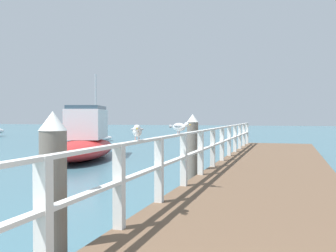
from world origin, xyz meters
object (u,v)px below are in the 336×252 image
object	(u,v)px
seagull_background	(179,127)
boat_1	(85,140)
dock_piling_far	(193,150)
seagull_foreground	(137,131)
dock_piling_near	(53,200)
boat_2	(94,138)

from	to	relation	value
seagull_background	boat_1	world-z (taller)	boat_1
dock_piling_far	seagull_foreground	size ratio (longest dim) A/B	4.01
dock_piling_near	seagull_background	bearing A→B (deg)	83.94
seagull_foreground	boat_1	world-z (taller)	boat_1
seagull_foreground	boat_2	xyz separation A→B (m)	(-11.14, 21.14, -1.31)
dock_piling_far	boat_2	distance (m)	19.40
seagull_foreground	boat_2	distance (m)	23.94
dock_piling_far	boat_1	xyz separation A→B (m)	(-6.15, 6.01, -0.18)
dock_piling_near	boat_1	world-z (taller)	boat_1
seagull_background	boat_1	bearing A→B (deg)	-120.46
seagull_background	boat_2	bearing A→B (deg)	-126.53
dock_piling_far	seagull_background	world-z (taller)	dock_piling_far
dock_piling_near	dock_piling_far	size ratio (longest dim) A/B	1.00
seagull_foreground	seagull_background	distance (m)	2.22
dock_piling_far	seagull_background	distance (m)	2.91
dock_piling_near	boat_1	size ratio (longest dim) A/B	0.24
dock_piling_near	seagull_foreground	bearing A→B (deg)	75.08
seagull_foreground	seagull_background	xyz separation A→B (m)	(0.00, 2.22, 0.00)
dock_piling_far	seagull_background	bearing A→B (deg)	-82.12
boat_2	dock_piling_near	bearing A→B (deg)	-56.64
dock_piling_near	boat_2	xyz separation A→B (m)	(-10.76, 22.58, -0.64)
dock_piling_near	dock_piling_far	world-z (taller)	same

